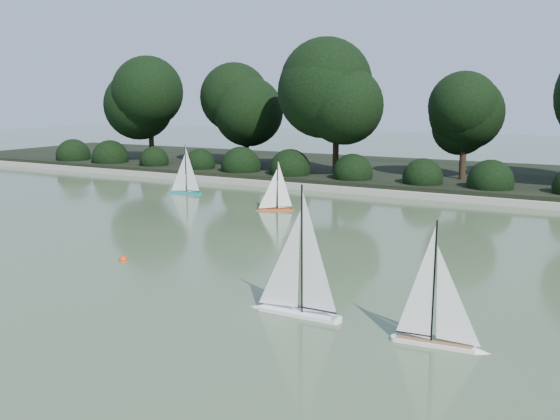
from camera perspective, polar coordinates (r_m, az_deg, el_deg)
name	(u,v)px	position (r m, az deg, el deg)	size (l,w,h in m)	color
ground	(232,278)	(9.88, -4.39, -6.26)	(80.00, 80.00, 0.00)	#3A4E2F
pond_coping	(406,194)	(17.91, 11.45, 1.44)	(40.00, 0.35, 0.18)	gray
far_bank	(442,176)	(21.72, 14.60, 3.03)	(40.00, 8.00, 0.30)	black
tree_line	(474,102)	(19.76, 17.31, 9.43)	(26.31, 3.93, 4.39)	black
shrub_hedge	(416,178)	(18.72, 12.31, 2.90)	(29.10, 1.10, 1.10)	black
sailboat_white_a	(292,293)	(8.23, 1.06, -7.58)	(1.35, 0.22, 1.85)	white
sailboat_white_b	(443,327)	(7.46, 14.70, -10.28)	(1.14, 0.28, 1.56)	white
sailboat_orange	(273,202)	(15.52, -0.63, 0.74)	(0.90, 0.66, 1.37)	#CA4818
sailboat_teal	(183,185)	(18.43, -8.84, 2.24)	(1.13, 0.30, 1.53)	#0B8C85
race_buoy	(123,260)	(11.26, -14.14, -4.47)	(0.15, 0.15, 0.15)	red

